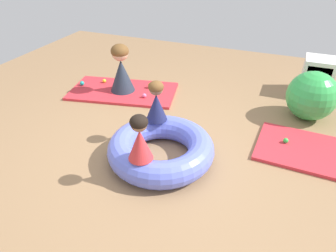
# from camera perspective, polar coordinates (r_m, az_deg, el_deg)

# --- Properties ---
(ground_plane) EXTENTS (8.00, 8.00, 0.00)m
(ground_plane) POSITION_cam_1_polar(r_m,az_deg,el_deg) (3.63, -0.64, -5.08)
(ground_plane) COLOR #93704C
(gym_mat_near_left) EXTENTS (1.69, 0.91, 0.04)m
(gym_mat_near_left) POSITION_cam_1_polar(r_m,az_deg,el_deg) (4.01, 27.71, -4.94)
(gym_mat_near_left) COLOR red
(gym_mat_near_left) RESTS_ON ground
(gym_mat_front) EXTENTS (1.78, 1.18, 0.04)m
(gym_mat_front) POSITION_cam_1_polar(r_m,az_deg,el_deg) (5.05, -8.19, 6.30)
(gym_mat_front) COLOR red
(gym_mat_front) RESTS_ON ground
(inflatable_cushion) EXTENTS (1.18, 1.18, 0.29)m
(inflatable_cushion) POSITION_cam_1_polar(r_m,az_deg,el_deg) (3.47, -1.23, -4.15)
(inflatable_cushion) COLOR #6070E5
(inflatable_cushion) RESTS_ON ground
(child_in_navy) EXTENTS (0.32, 0.32, 0.49)m
(child_in_navy) POSITION_cam_1_polar(r_m,az_deg,el_deg) (3.60, -2.15, 4.53)
(child_in_navy) COLOR navy
(child_in_navy) RESTS_ON inflatable_cushion
(child_in_red) EXTENTS (0.34, 0.34, 0.48)m
(child_in_red) POSITION_cam_1_polar(r_m,az_deg,el_deg) (2.97, -5.17, -2.22)
(child_in_red) COLOR red
(child_in_red) RESTS_ON inflatable_cushion
(adult_seated) EXTENTS (0.54, 0.54, 0.74)m
(adult_seated) POSITION_cam_1_polar(r_m,az_deg,el_deg) (4.90, -8.53, 10.31)
(adult_seated) COLOR #232D3D
(adult_seated) RESTS_ON gym_mat_front
(play_ball_pink) EXTENTS (0.07, 0.07, 0.07)m
(play_ball_pink) POSITION_cam_1_polar(r_m,az_deg,el_deg) (4.76, -4.34, 5.57)
(play_ball_pink) COLOR pink
(play_ball_pink) RESTS_ON gym_mat_front
(play_ball_green) EXTENTS (0.06, 0.06, 0.06)m
(play_ball_green) POSITION_cam_1_polar(r_m,az_deg,el_deg) (3.98, 20.69, -2.50)
(play_ball_green) COLOR green
(play_ball_green) RESTS_ON gym_mat_near_left
(play_ball_yellow) EXTENTS (0.06, 0.06, 0.06)m
(play_ball_yellow) POSITION_cam_1_polar(r_m,az_deg,el_deg) (5.34, -11.54, 8.07)
(play_ball_yellow) COLOR yellow
(play_ball_yellow) RESTS_ON gym_mat_front
(play_ball_teal) EXTENTS (0.07, 0.07, 0.07)m
(play_ball_teal) POSITION_cam_1_polar(r_m,az_deg,el_deg) (5.33, -15.41, 7.54)
(play_ball_teal) COLOR teal
(play_ball_teal) RESTS_ON gym_mat_front
(play_ball_orange) EXTENTS (0.09, 0.09, 0.09)m
(play_ball_orange) POSITION_cam_1_polar(r_m,az_deg,el_deg) (5.05, -3.15, 7.42)
(play_ball_orange) COLOR orange
(play_ball_orange) RESTS_ON gym_mat_front
(exercise_ball_large) EXTENTS (0.66, 0.66, 0.66)m
(exercise_ball_large) POSITION_cam_1_polar(r_m,az_deg,el_deg) (4.58, 24.76, 5.02)
(exercise_ball_large) COLOR green
(exercise_ball_large) RESTS_ON ground
(storage_cube) EXTENTS (0.44, 0.44, 0.56)m
(storage_cube) POSITION_cam_1_polar(r_m,az_deg,el_deg) (5.39, 25.55, 8.16)
(storage_cube) COLOR silver
(storage_cube) RESTS_ON ground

